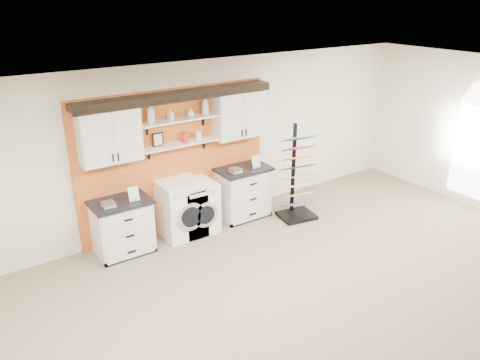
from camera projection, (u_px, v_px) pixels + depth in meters
ceiling at (371, 116)px, 4.12m from camera, size 10.00×10.00×0.00m
wall_back at (174, 149)px, 7.72m from camera, size 10.00×0.00×10.00m
accent_panel at (176, 161)px, 7.77m from camera, size 3.40×0.07×2.40m
upper_cabinet_left at (109, 135)px, 6.79m from camera, size 0.90×0.35×0.84m
upper_cabinet_right at (238, 113)px, 7.96m from camera, size 0.90×0.35×0.84m
shelf_lower at (180, 144)px, 7.51m from camera, size 1.32×0.28×0.03m
shelf_upper at (178, 120)px, 7.36m from camera, size 1.32×0.28×0.03m
crown_molding at (177, 95)px, 7.22m from camera, size 3.30×0.41×0.13m
picture_frame at (158, 140)px, 7.32m from camera, size 0.18×0.02×0.22m
canister_red at (185, 137)px, 7.53m from camera, size 0.11×0.11×0.16m
canister_cream at (199, 135)px, 7.66m from camera, size 0.10×0.10×0.14m
base_cabinet_left at (122, 227)px, 7.22m from camera, size 0.89×0.66×0.88m
base_cabinet_right at (243, 192)px, 8.38m from camera, size 0.95×0.66×0.93m
washer at (181, 208)px, 7.73m from camera, size 0.68×0.71×0.95m
dryer at (196, 207)px, 7.88m from camera, size 0.63×0.71×0.88m
sample_rack at (297, 189)px, 8.32m from camera, size 0.70×0.62×1.71m
soap_bottle_a at (151, 113)px, 7.06m from camera, size 0.17×0.17×0.32m
soap_bottle_b at (171, 115)px, 7.26m from camera, size 0.10×0.10×0.17m
soap_bottle_c at (191, 112)px, 7.44m from camera, size 0.15×0.15×0.15m
soap_bottle_d at (205, 105)px, 7.55m from camera, size 0.17×0.17×0.31m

